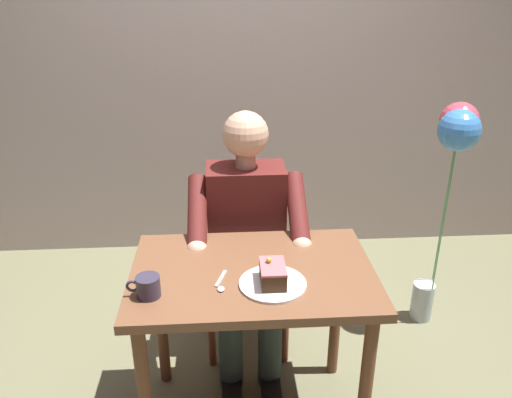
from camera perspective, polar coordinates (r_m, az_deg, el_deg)
The scene contains 9 objects.
cafe_rear_panel at distance 3.27m, azimuth -2.28°, elevation 19.20°, with size 6.40×0.12×3.00m, color #BAA9A6.
dining_table at distance 1.98m, azimuth -0.38°, elevation -10.86°, with size 0.93×0.62×0.75m.
chair at distance 2.56m, azimuth -1.19°, elevation -5.78°, with size 0.42×0.42×0.91m.
seated_person at distance 2.33m, azimuth -1.02°, elevation -4.71°, with size 0.53×0.58×1.24m.
dessert_plate at distance 1.83m, azimuth 1.91°, elevation -9.64°, with size 0.25×0.25×0.01m, color white.
cake_slice at distance 1.81m, azimuth 1.92°, elevation -8.53°, with size 0.09×0.14×0.09m.
coffee_cup at distance 1.79m, azimuth -12.26°, elevation -9.69°, with size 0.12×0.08×0.08m.
dessert_spoon at distance 1.83m, azimuth -4.03°, elevation -9.66°, with size 0.05×0.14×0.01m.
balloon_display at distance 2.65m, azimuth 21.45°, elevation 4.05°, with size 0.24×0.30×1.22m.
Camera 1 is at (0.10, 1.63, 1.77)m, focal length 35.04 mm.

